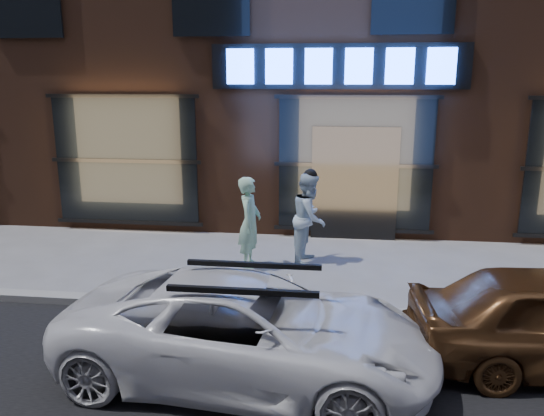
{
  "coord_description": "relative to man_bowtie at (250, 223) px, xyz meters",
  "views": [
    {
      "loc": [
        -0.41,
        -7.18,
        3.38
      ],
      "look_at": [
        -1.47,
        1.6,
        1.2
      ],
      "focal_mm": 35.0,
      "sensor_mm": 36.0,
      "label": 1
    }
  ],
  "objects": [
    {
      "name": "ground",
      "position": [
        1.91,
        -1.92,
        -0.84
      ],
      "size": [
        90.0,
        90.0,
        0.0
      ],
      "primitive_type": "plane",
      "color": "slate",
      "rests_on": "ground"
    },
    {
      "name": "curb",
      "position": [
        1.91,
        -1.92,
        -0.78
      ],
      "size": [
        60.0,
        0.25,
        0.12
      ],
      "primitive_type": "cube",
      "color": "gray",
      "rests_on": "ground"
    },
    {
      "name": "storefront_building",
      "position": [
        1.91,
        6.07,
        4.31
      ],
      "size": [
        30.2,
        8.28,
        10.3
      ],
      "color": "#54301E",
      "rests_on": "ground"
    },
    {
      "name": "man_bowtie",
      "position": [
        0.0,
        0.0,
        0.0
      ],
      "size": [
        0.44,
        0.63,
        1.67
      ],
      "primitive_type": "imported",
      "rotation": [
        0.0,
        0.0,
        1.51
      ],
      "color": "#A5D9C0",
      "rests_on": "ground"
    },
    {
      "name": "man_cap",
      "position": [
        1.06,
        0.44,
        0.01
      ],
      "size": [
        0.77,
        0.92,
        1.69
      ],
      "primitive_type": "imported",
      "rotation": [
        0.0,
        0.0,
        1.4
      ],
      "color": "silver",
      "rests_on": "ground"
    },
    {
      "name": "white_suv",
      "position": [
        0.58,
        -3.66,
        -0.24
      ],
      "size": [
        4.42,
        2.35,
        1.18
      ],
      "primitive_type": "imported",
      "rotation": [
        0.0,
        0.0,
        1.48
      ],
      "color": "white",
      "rests_on": "ground"
    }
  ]
}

